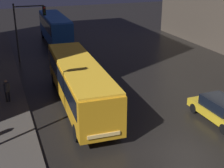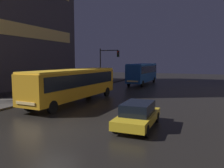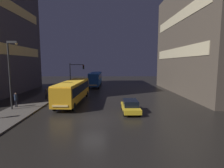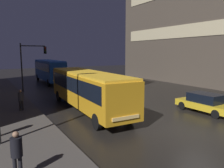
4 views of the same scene
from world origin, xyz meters
name	(u,v)px [view 2 (image 2 of 4)]	position (x,y,z in m)	size (l,w,h in m)	color
ground_plane	(53,132)	(0.00, 0.00, 0.00)	(120.00, 120.00, 0.00)	black
sidewalk_left	(44,95)	(-9.00, 10.00, 0.07)	(4.00, 48.00, 0.15)	#47423D
building_left_tower	(4,2)	(-20.13, 15.13, 12.54)	(10.07, 22.66, 25.08)	#423D47
bus_near	(74,82)	(-3.56, 7.85, 1.92)	(3.13, 11.86, 3.11)	orange
bus_far	(142,72)	(-1.71, 25.87, 2.12)	(2.64, 10.39, 3.44)	#194793
car_taxi	(138,114)	(4.11, 2.64, 0.76)	(1.96, 4.40, 1.48)	gold
pedestrian_far	(49,86)	(-8.23, 9.97, 1.14)	(0.49, 0.49, 1.65)	black
traffic_light_main	(107,61)	(-5.50, 19.85, 3.87)	(3.06, 0.35, 5.72)	#2D2D2D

